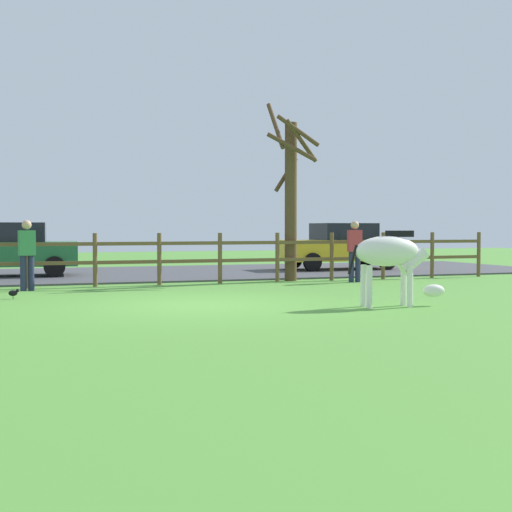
# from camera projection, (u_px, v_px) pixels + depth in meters

# --- Properties ---
(ground_plane) EXTENTS (60.00, 60.00, 0.00)m
(ground_plane) POSITION_uv_depth(u_px,v_px,m) (199.00, 305.00, 13.57)
(ground_plane) COLOR #549338
(parking_asphalt) EXTENTS (28.00, 7.40, 0.05)m
(parking_asphalt) POSITION_uv_depth(u_px,v_px,m) (123.00, 274.00, 22.35)
(parking_asphalt) COLOR #47474C
(parking_asphalt) RESTS_ON ground_plane
(paddock_fence) EXTENTS (21.04, 0.11, 1.33)m
(paddock_fence) POSITION_uv_depth(u_px,v_px,m) (128.00, 256.00, 18.09)
(paddock_fence) COLOR brown
(paddock_fence) RESTS_ON ground_plane
(bare_tree) EXTENTS (1.50, 1.35, 4.89)m
(bare_tree) POSITION_uv_depth(u_px,v_px,m) (291.00, 192.00, 19.66)
(bare_tree) COLOR #513A23
(bare_tree) RESTS_ON ground_plane
(zebra) EXTENTS (1.94, 0.60, 1.41)m
(zebra) POSITION_uv_depth(u_px,v_px,m) (391.00, 257.00, 13.30)
(zebra) COLOR white
(zebra) RESTS_ON ground_plane
(crow_on_grass) EXTENTS (0.21, 0.10, 0.20)m
(crow_on_grass) POSITION_uv_depth(u_px,v_px,m) (14.00, 293.00, 14.79)
(crow_on_grass) COLOR black
(crow_on_grass) RESTS_ON ground_plane
(parked_car_green) EXTENTS (4.12, 2.12, 1.56)m
(parked_car_green) POSITION_uv_depth(u_px,v_px,m) (8.00, 249.00, 20.96)
(parked_car_green) COLOR #236B38
(parked_car_green) RESTS_ON parking_asphalt
(parked_car_yellow) EXTENTS (4.03, 1.93, 1.56)m
(parked_car_yellow) POSITION_uv_depth(u_px,v_px,m) (341.00, 246.00, 24.45)
(parked_car_yellow) COLOR yellow
(parked_car_yellow) RESTS_ON parking_asphalt
(visitor_left_of_tree) EXTENTS (0.40, 0.29, 1.64)m
(visitor_left_of_tree) POSITION_uv_depth(u_px,v_px,m) (27.00, 252.00, 16.66)
(visitor_left_of_tree) COLOR #232847
(visitor_left_of_tree) RESTS_ON ground_plane
(visitor_right_of_tree) EXTENTS (0.39, 0.27, 1.64)m
(visitor_right_of_tree) POSITION_uv_depth(u_px,v_px,m) (355.00, 248.00, 19.29)
(visitor_right_of_tree) COLOR #232847
(visitor_right_of_tree) RESTS_ON ground_plane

